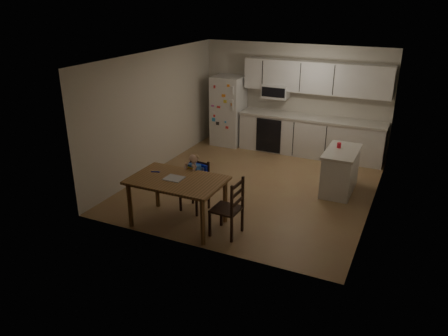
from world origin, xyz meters
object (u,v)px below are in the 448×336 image
at_px(refrigerator, 228,111).
at_px(chair_side, 232,205).
at_px(kitchen_island, 340,171).
at_px(red_cup, 339,145).
at_px(dining_table, 177,185).
at_px(chair_booster, 196,176).

height_order(refrigerator, chair_side, refrigerator).
relative_size(refrigerator, kitchen_island, 1.52).
relative_size(red_cup, chair_side, 0.10).
distance_m(dining_table, chair_side, 0.96).
bearing_deg(chair_booster, kitchen_island, 49.53).
bearing_deg(chair_side, refrigerator, -152.26).
bearing_deg(dining_table, chair_booster, 89.38).
distance_m(red_cup, chair_booster, 2.84).
bearing_deg(chair_side, red_cup, 159.13).
distance_m(kitchen_island, red_cup, 0.48).
bearing_deg(dining_table, kitchen_island, 48.91).
height_order(chair_booster, chair_side, chair_booster).
bearing_deg(kitchen_island, chair_side, -116.23).
xyz_separation_m(refrigerator, chair_booster, (1.00, -3.55, -0.22)).
xyz_separation_m(refrigerator, dining_table, (1.00, -4.15, -0.15)).
bearing_deg(chair_side, dining_table, -85.34).
height_order(dining_table, chair_side, chair_side).
relative_size(red_cup, chair_booster, 0.09).
height_order(kitchen_island, dining_table, kitchen_island).
relative_size(chair_booster, chair_side, 1.10).
distance_m(kitchen_island, chair_side, 2.69).
distance_m(refrigerator, chair_booster, 3.69).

